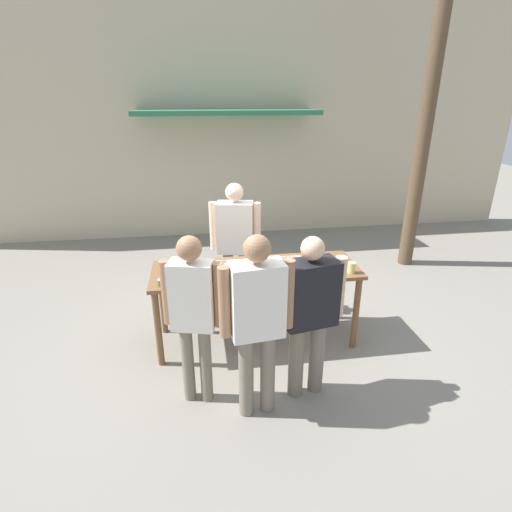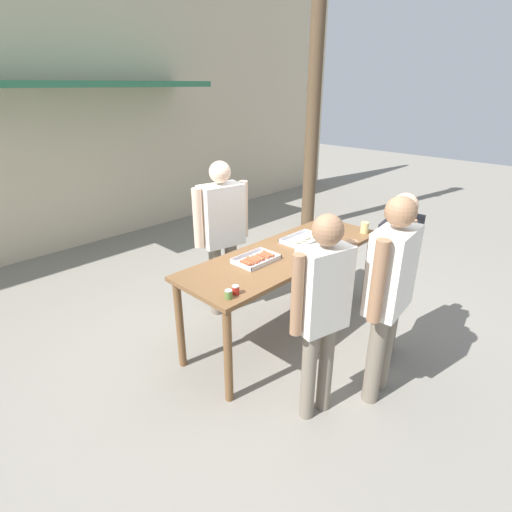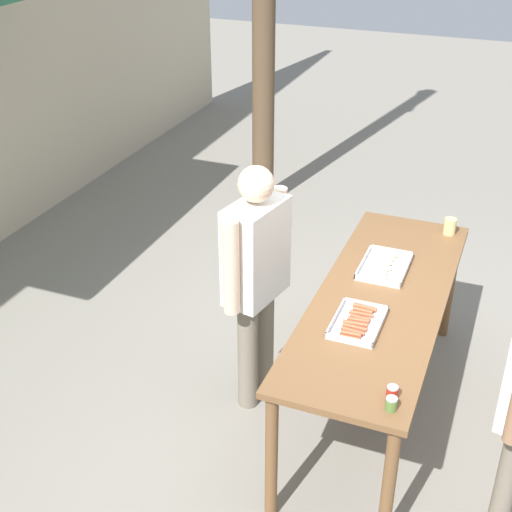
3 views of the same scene
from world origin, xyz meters
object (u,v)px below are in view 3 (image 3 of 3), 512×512
food_tray_sausages (357,323)px  person_server_behind_table (256,270)px  beer_cup (450,226)px  food_tray_buns (385,266)px  condiment_jar_ketchup (392,392)px  condiment_jar_mustard (391,404)px

food_tray_sausages → person_server_behind_table: size_ratio=0.24×
beer_cup → person_server_behind_table: person_server_behind_table is taller
food_tray_buns → person_server_behind_table: (-0.48, 0.72, 0.08)m
condiment_jar_ketchup → person_server_behind_table: person_server_behind_table is taller
beer_cup → person_server_behind_table: 1.55m
condiment_jar_mustard → condiment_jar_ketchup: (0.09, 0.01, 0.00)m
condiment_jar_ketchup → person_server_behind_table: size_ratio=0.04×
person_server_behind_table → condiment_jar_mustard: bearing=-118.3°
food_tray_buns → person_server_behind_table: 0.87m
food_tray_sausages → condiment_jar_mustard: 0.73m
food_tray_buns → beer_cup: beer_cup is taller
food_tray_buns → condiment_jar_mustard: (-1.35, -0.33, 0.02)m
food_tray_buns → beer_cup: (0.66, -0.32, 0.04)m
food_tray_sausages → condiment_jar_ketchup: (-0.56, -0.32, 0.02)m
condiment_jar_mustard → person_server_behind_table: person_server_behind_table is taller
food_tray_buns → condiment_jar_ketchup: size_ratio=6.24×
beer_cup → person_server_behind_table: bearing=137.8°
food_tray_buns → condiment_jar_mustard: condiment_jar_mustard is taller
food_tray_buns → condiment_jar_ketchup: 1.30m
food_tray_buns → person_server_behind_table: bearing=123.9°
food_tray_sausages → person_server_behind_table: 0.75m
condiment_jar_ketchup → beer_cup: (1.92, -0.00, 0.02)m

